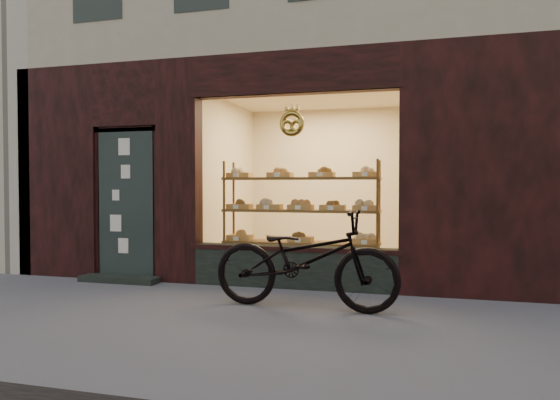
# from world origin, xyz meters

# --- Properties ---
(ground) EXTENTS (90.00, 90.00, 0.00)m
(ground) POSITION_xyz_m (0.00, 0.00, 0.00)
(ground) COLOR #54535F
(display_shelf) EXTENTS (2.20, 0.45, 1.70)m
(display_shelf) POSITION_xyz_m (0.45, 2.55, 0.87)
(display_shelf) COLOR brown
(display_shelf) RESTS_ON ground
(bicycle) EXTENTS (2.10, 0.83, 1.09)m
(bicycle) POSITION_xyz_m (0.83, 1.06, 0.54)
(bicycle) COLOR black
(bicycle) RESTS_ON ground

